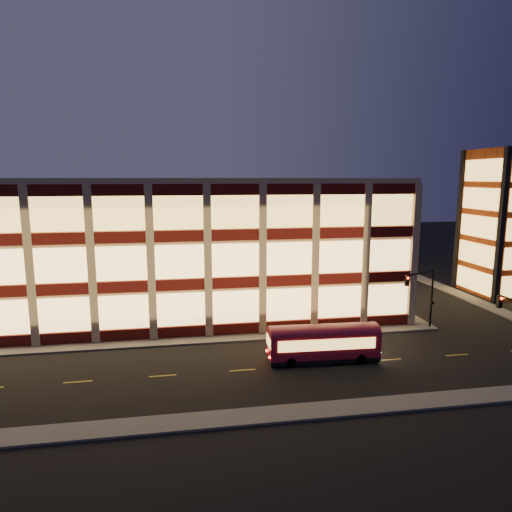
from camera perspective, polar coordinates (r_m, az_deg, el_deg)
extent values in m
plane|color=black|center=(41.24, -8.50, -10.99)|extent=(200.00, 200.00, 0.00)
cube|color=#514F4C|center=(42.22, -12.68, -10.51)|extent=(54.00, 2.00, 0.15)
cube|color=#514F4C|center=(62.05, 12.91, -3.95)|extent=(2.00, 30.00, 0.15)
cube|color=#514F4C|center=(67.00, 21.65, -3.39)|extent=(2.00, 30.00, 0.15)
cube|color=#514F4C|center=(29.40, -7.90, -19.82)|extent=(100.00, 2.00, 0.15)
cube|color=tan|center=(56.14, -12.14, 1.85)|extent=(50.00, 30.00, 14.00)
cube|color=tan|center=(55.63, -12.41, 9.26)|extent=(50.40, 30.40, 0.50)
cube|color=#470C0A|center=(42.85, -12.65, -9.39)|extent=(50.10, 0.25, 1.00)
cube|color=#EDB663|center=(42.24, -12.76, -6.69)|extent=(49.00, 0.20, 3.00)
cube|color=#470C0A|center=(61.59, 12.17, -3.47)|extent=(0.25, 30.10, 1.00)
cube|color=#EDB663|center=(61.15, 12.23, -1.56)|extent=(0.20, 29.00, 3.00)
cube|color=#470C0A|center=(41.63, -12.88, -3.65)|extent=(50.10, 0.25, 1.00)
cube|color=#EDB663|center=(41.22, -12.99, -0.81)|extent=(49.00, 0.20, 3.00)
cube|color=#470C0A|center=(60.75, 12.32, 0.57)|extent=(0.25, 30.10, 1.00)
cube|color=#EDB663|center=(60.45, 12.38, 2.54)|extent=(0.20, 29.00, 3.00)
cube|color=#470C0A|center=(40.85, -13.11, 2.36)|extent=(50.10, 0.25, 1.00)
cube|color=#EDB663|center=(40.66, -13.23, 5.30)|extent=(49.00, 0.20, 3.00)
cube|color=#470C0A|center=(60.22, 12.47, 4.71)|extent=(0.25, 30.10, 1.00)
cube|color=#EDB663|center=(60.07, 12.53, 6.70)|extent=(0.20, 29.00, 3.00)
cube|color=#8C3814|center=(65.03, 28.97, 3.68)|extent=(8.00, 8.00, 18.00)
cube|color=black|center=(59.43, 28.33, 3.26)|extent=(0.60, 0.60, 18.00)
cube|color=black|center=(65.89, 24.08, 4.11)|extent=(0.60, 0.60, 18.00)
cube|color=#FFC359|center=(63.62, 25.55, -2.74)|extent=(0.16, 6.60, 2.60)
cube|color=#FFC359|center=(63.02, 25.78, 0.28)|extent=(0.16, 6.60, 2.60)
cube|color=#FFC359|center=(62.61, 26.01, 3.35)|extent=(0.16, 6.60, 2.60)
cube|color=#FFC359|center=(62.38, 26.24, 6.45)|extent=(0.16, 6.60, 2.60)
cube|color=#FFC359|center=(62.33, 26.48, 9.57)|extent=(0.16, 6.60, 2.60)
cylinder|color=black|center=(47.54, 21.09, -4.94)|extent=(0.18, 0.18, 6.00)
cylinder|color=black|center=(45.45, 19.88, -2.03)|extent=(3.56, 1.63, 0.14)
cube|color=black|center=(44.07, 18.34, -2.97)|extent=(0.32, 0.32, 0.95)
sphere|color=#FF0C05|center=(43.86, 18.47, -2.63)|extent=(0.20, 0.20, 0.20)
cube|color=black|center=(47.47, 21.19, -5.47)|extent=(0.25, 0.18, 0.28)
cube|color=black|center=(39.60, 28.15, -5.06)|extent=(0.32, 0.32, 0.95)
sphere|color=#FF0C05|center=(39.39, 28.34, -4.70)|extent=(0.20, 0.20, 0.20)
cube|color=maroon|center=(37.50, 8.41, -10.69)|extent=(8.91, 2.56, 2.03)
cube|color=black|center=(37.93, 8.36, -12.38)|extent=(8.91, 2.56, 0.31)
cylinder|color=black|center=(36.39, 4.39, -13.14)|extent=(0.80, 0.30, 0.79)
cylinder|color=black|center=(38.15, 3.79, -12.02)|extent=(0.80, 0.30, 0.79)
cylinder|color=black|center=(37.88, 12.99, -12.42)|extent=(0.80, 0.30, 0.79)
cylinder|color=black|center=(39.57, 12.00, -11.40)|extent=(0.80, 0.30, 0.79)
cube|color=#FFC359|center=(36.38, 8.91, -10.91)|extent=(7.76, 0.37, 0.88)
cube|color=#FFC359|center=(38.43, 7.96, -9.75)|extent=(7.76, 0.37, 0.88)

